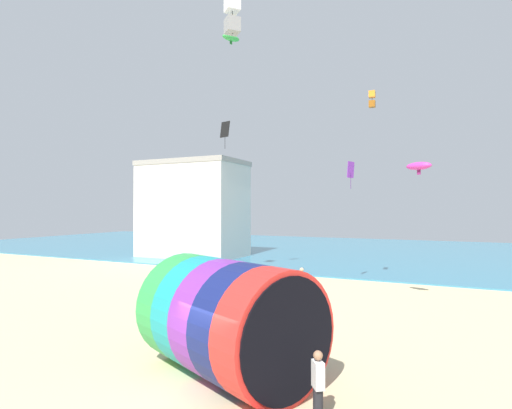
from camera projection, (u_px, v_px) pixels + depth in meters
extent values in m
plane|color=#CCBA8C|center=(221.00, 398.00, 10.64)|extent=(120.00, 120.00, 0.00)
cube|color=teal|center=(392.00, 252.00, 46.45)|extent=(120.00, 40.00, 0.10)
cylinder|color=green|center=(191.00, 306.00, 13.57)|extent=(2.38, 3.63, 3.51)
cylinder|color=teal|center=(208.00, 312.00, 12.78)|extent=(2.38, 3.63, 3.51)
cylinder|color=purple|center=(228.00, 319.00, 11.99)|extent=(2.38, 3.63, 3.51)
cylinder|color=navy|center=(250.00, 326.00, 11.20)|extent=(2.38, 3.63, 3.51)
cylinder|color=red|center=(275.00, 335.00, 10.41)|extent=(2.38, 3.63, 3.51)
cylinder|color=black|center=(290.00, 341.00, 10.00)|extent=(1.37, 2.97, 3.23)
cylinder|color=black|center=(318.00, 406.00, 9.37)|extent=(0.24, 0.24, 0.84)
cube|color=white|center=(318.00, 375.00, 9.38)|extent=(0.39, 0.42, 0.63)
sphere|color=#9E7051|center=(318.00, 355.00, 9.39)|extent=(0.23, 0.23, 0.23)
cube|color=black|center=(225.00, 129.00, 29.35)|extent=(0.86, 0.41, 1.19)
cylinder|color=black|center=(225.00, 141.00, 29.34)|extent=(0.03, 0.03, 1.20)
ellipsoid|color=green|center=(231.00, 38.00, 26.52)|extent=(1.13, 1.37, 0.52)
cube|color=#1E642A|center=(231.00, 42.00, 26.52)|extent=(0.11, 0.17, 0.33)
cube|color=purple|center=(351.00, 170.00, 25.13)|extent=(0.35, 0.69, 1.02)
cylinder|color=#4C1E6B|center=(351.00, 181.00, 25.12)|extent=(0.03, 0.03, 1.02)
cube|color=white|center=(232.00, 4.00, 17.32)|extent=(0.83, 0.83, 0.63)
cube|color=gray|center=(232.00, 26.00, 17.31)|extent=(0.83, 0.83, 0.63)
cylinder|color=black|center=(232.00, 15.00, 17.31)|extent=(0.02, 0.02, 1.68)
cube|color=orange|center=(372.00, 94.00, 24.04)|extent=(0.38, 0.38, 0.39)
cube|color=#8F4F12|center=(372.00, 104.00, 24.03)|extent=(0.38, 0.38, 0.39)
cylinder|color=black|center=(372.00, 99.00, 24.03)|extent=(0.02, 0.02, 1.05)
ellipsoid|color=#D1339E|center=(419.00, 166.00, 19.57)|extent=(1.33, 0.84, 0.40)
cube|color=#7D1E5E|center=(419.00, 171.00, 19.56)|extent=(0.17, 0.08, 0.32)
cylinder|color=#383D56|center=(302.00, 291.00, 22.40)|extent=(0.24, 0.24, 0.87)
cube|color=#232328|center=(302.00, 278.00, 22.41)|extent=(0.24, 0.37, 0.65)
sphere|color=tan|center=(302.00, 270.00, 22.42)|extent=(0.23, 0.23, 0.23)
cube|color=silver|center=(193.00, 211.00, 42.30)|extent=(10.55, 6.37, 9.64)
cube|color=gray|center=(193.00, 164.00, 42.36)|extent=(10.76, 6.50, 0.50)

